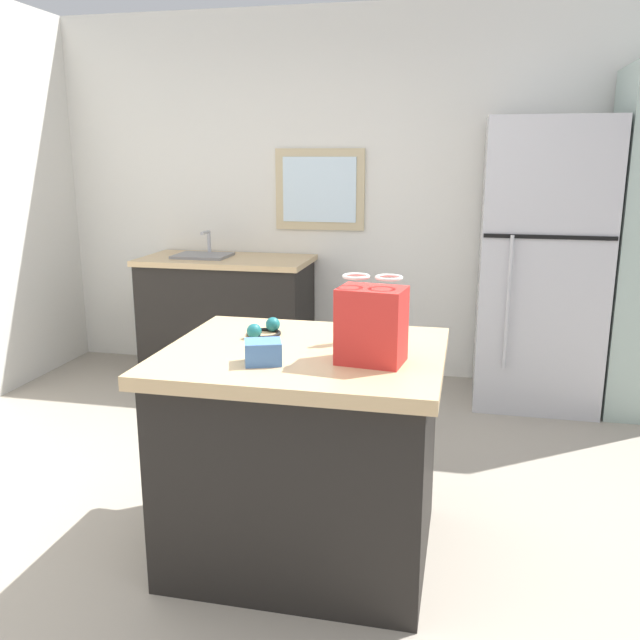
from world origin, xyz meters
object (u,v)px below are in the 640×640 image
object	(u,v)px
kitchen_island	(304,452)
bottle	(347,319)
ear_defenders	(264,330)
refrigerator	(541,265)
shopping_bag	(372,324)
small_box	(263,352)

from	to	relation	value
kitchen_island	bottle	world-z (taller)	bottle
kitchen_island	ear_defenders	size ratio (longest dim) A/B	5.79
refrigerator	ear_defenders	distance (m)	2.35
kitchen_island	ear_defenders	distance (m)	0.55
kitchen_island	refrigerator	distance (m)	2.45
bottle	ear_defenders	bearing A→B (deg)	171.32
refrigerator	shopping_bag	bearing A→B (deg)	-110.00
small_box	refrigerator	bearing A→B (deg)	62.72
refrigerator	shopping_bag	distance (m)	2.38
kitchen_island	bottle	bearing A→B (deg)	39.94
refrigerator	bottle	bearing A→B (deg)	-115.43
refrigerator	bottle	world-z (taller)	refrigerator
kitchen_island	small_box	xyz separation A→B (m)	(-0.10, -0.21, 0.49)
shopping_bag	small_box	size ratio (longest dim) A/B	2.46
shopping_bag	ear_defenders	size ratio (longest dim) A/B	1.72
kitchen_island	refrigerator	xyz separation A→B (m)	(1.10, 2.13, 0.49)
small_box	bottle	bearing A→B (deg)	53.00
kitchen_island	bottle	xyz separation A→B (m)	(0.15, 0.13, 0.55)
small_box	kitchen_island	bearing A→B (deg)	63.82
small_box	ear_defenders	world-z (taller)	small_box
refrigerator	ear_defenders	size ratio (longest dim) A/B	9.82
kitchen_island	small_box	bearing A→B (deg)	-116.18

